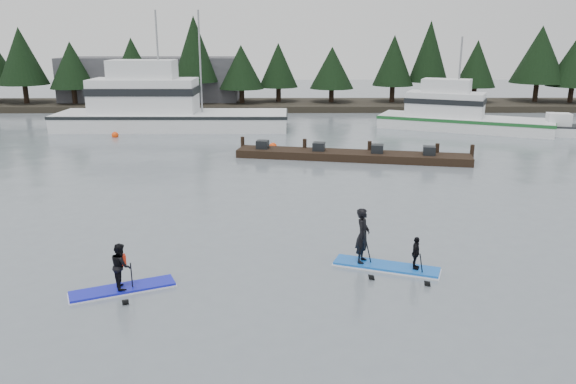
{
  "coord_description": "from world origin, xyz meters",
  "views": [
    {
      "loc": [
        -0.16,
        -15.79,
        7.2
      ],
      "look_at": [
        0.0,
        6.0,
        1.1
      ],
      "focal_mm": 35.0,
      "sensor_mm": 36.0,
      "label": 1
    }
  ],
  "objects_px": {
    "paddleboard_solo": "(122,273)",
    "floating_dock": "(352,156)",
    "paddleboard_duo": "(379,248)",
    "fishing_boat_large": "(166,119)",
    "fishing_boat_medium": "(459,123)"
  },
  "relations": [
    {
      "from": "paddleboard_duo",
      "to": "fishing_boat_large",
      "type": "bearing_deg",
      "value": 134.41
    },
    {
      "from": "floating_dock",
      "to": "paddleboard_duo",
      "type": "xyz_separation_m",
      "value": [
        -1.05,
        -16.25,
        0.42
      ]
    },
    {
      "from": "fishing_boat_large",
      "to": "floating_dock",
      "type": "relative_size",
      "value": 1.3
    },
    {
      "from": "paddleboard_solo",
      "to": "fishing_boat_medium",
      "type": "bearing_deg",
      "value": 33.71
    },
    {
      "from": "fishing_boat_medium",
      "to": "floating_dock",
      "type": "bearing_deg",
      "value": -107.28
    },
    {
      "from": "floating_dock",
      "to": "paddleboard_solo",
      "type": "xyz_separation_m",
      "value": [
        -8.79,
        -17.92,
        0.32
      ]
    },
    {
      "from": "paddleboard_solo",
      "to": "fishing_boat_large",
      "type": "bearing_deg",
      "value": 75.35
    },
    {
      "from": "floating_dock",
      "to": "paddleboard_duo",
      "type": "bearing_deg",
      "value": -82.19
    },
    {
      "from": "paddleboard_duo",
      "to": "fishing_boat_medium",
      "type": "bearing_deg",
      "value": 88.78
    },
    {
      "from": "fishing_boat_large",
      "to": "fishing_boat_medium",
      "type": "relative_size",
      "value": 1.35
    },
    {
      "from": "paddleboard_solo",
      "to": "paddleboard_duo",
      "type": "height_order",
      "value": "paddleboard_duo"
    },
    {
      "from": "fishing_boat_large",
      "to": "paddleboard_duo",
      "type": "distance_m",
      "value": 30.52
    },
    {
      "from": "fishing_boat_large",
      "to": "paddleboard_duo",
      "type": "xyz_separation_m",
      "value": [
        12.41,
        -27.88,
        -0.12
      ]
    },
    {
      "from": "paddleboard_solo",
      "to": "floating_dock",
      "type": "bearing_deg",
      "value": 40.25
    },
    {
      "from": "fishing_boat_large",
      "to": "floating_dock",
      "type": "height_order",
      "value": "fishing_boat_large"
    }
  ]
}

